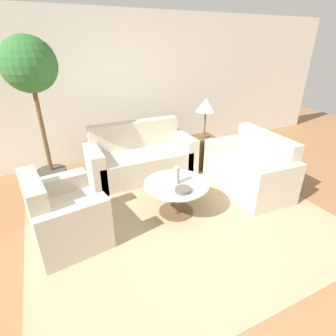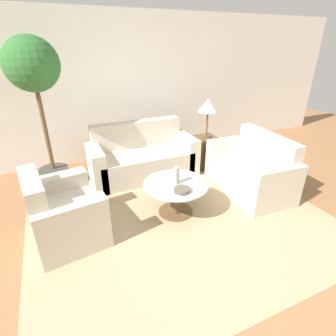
# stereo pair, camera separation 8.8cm
# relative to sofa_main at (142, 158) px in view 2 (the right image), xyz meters

# --- Properties ---
(ground_plane) EXTENTS (14.00, 14.00, 0.00)m
(ground_plane) POSITION_rel_sofa_main_xyz_m (-0.03, -2.07, -0.29)
(ground_plane) COLOR #8E603D
(wall_back) EXTENTS (10.00, 0.06, 2.60)m
(wall_back) POSITION_rel_sofa_main_xyz_m (-0.03, 1.01, 1.01)
(wall_back) COLOR white
(wall_back) RESTS_ON ground_plane
(rug) EXTENTS (3.69, 3.38, 0.01)m
(rug) POSITION_rel_sofa_main_xyz_m (0.04, -1.26, -0.29)
(rug) COLOR tan
(rug) RESTS_ON ground_plane
(sofa_main) EXTENTS (1.75, 0.79, 0.88)m
(sofa_main) POSITION_rel_sofa_main_xyz_m (0.00, 0.00, 0.00)
(sofa_main) COLOR beige
(sofa_main) RESTS_ON ground_plane
(armchair) EXTENTS (0.86, 1.02, 0.85)m
(armchair) POSITION_rel_sofa_main_xyz_m (-1.37, -1.18, 0.00)
(armchair) COLOR beige
(armchair) RESTS_ON ground_plane
(loveseat) EXTENTS (0.84, 1.42, 0.87)m
(loveseat) POSITION_rel_sofa_main_xyz_m (1.39, -1.16, 0.00)
(loveseat) COLOR beige
(loveseat) RESTS_ON ground_plane
(coffee_table) EXTENTS (0.84, 0.84, 0.44)m
(coffee_table) POSITION_rel_sofa_main_xyz_m (0.04, -1.26, -0.01)
(coffee_table) COLOR brown
(coffee_table) RESTS_ON ground_plane
(side_table) EXTENTS (0.36, 0.36, 0.57)m
(side_table) POSITION_rel_sofa_main_xyz_m (1.15, -0.16, -0.01)
(side_table) COLOR brown
(side_table) RESTS_ON ground_plane
(table_lamp) EXTENTS (0.33, 0.33, 0.66)m
(table_lamp) POSITION_rel_sofa_main_xyz_m (1.15, -0.16, 0.81)
(table_lamp) COLOR brown
(table_lamp) RESTS_ON side_table
(potted_plant) EXTENTS (0.72, 0.72, 2.18)m
(potted_plant) POSITION_rel_sofa_main_xyz_m (-1.39, 0.16, 1.29)
(potted_plant) COLOR #3D3833
(potted_plant) RESTS_ON ground_plane
(vase) EXTENTS (0.08, 0.08, 0.23)m
(vase) POSITION_rel_sofa_main_xyz_m (0.04, -1.26, 0.26)
(vase) COLOR #9E998E
(vase) RESTS_ON coffee_table
(bowl) EXTENTS (0.20, 0.20, 0.05)m
(bowl) POSITION_rel_sofa_main_xyz_m (0.01, -1.48, 0.17)
(bowl) COLOR brown
(bowl) RESTS_ON coffee_table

